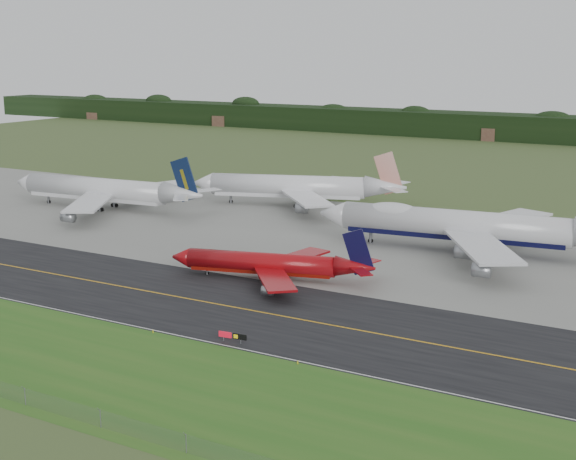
# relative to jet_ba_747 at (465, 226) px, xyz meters

# --- Properties ---
(ground) EXTENTS (600.00, 600.00, 0.00)m
(ground) POSITION_rel_jet_ba_747_xyz_m (-29.18, -51.37, -5.73)
(ground) COLOR #394922
(ground) RESTS_ON ground
(grass_verge) EXTENTS (400.00, 30.00, 0.01)m
(grass_verge) POSITION_rel_jet_ba_747_xyz_m (-29.18, -86.37, -5.73)
(grass_verge) COLOR #255B1A
(grass_verge) RESTS_ON ground
(taxiway) EXTENTS (400.00, 32.00, 0.02)m
(taxiway) POSITION_rel_jet_ba_747_xyz_m (-29.18, -55.37, -5.72)
(taxiway) COLOR black
(taxiway) RESTS_ON ground
(apron) EXTENTS (400.00, 78.00, 0.01)m
(apron) POSITION_rel_jet_ba_747_xyz_m (-29.18, -0.37, -5.73)
(apron) COLOR gray
(apron) RESTS_ON ground
(taxiway_centreline) EXTENTS (400.00, 0.40, 0.00)m
(taxiway_centreline) POSITION_rel_jet_ba_747_xyz_m (-29.18, -55.37, -5.70)
(taxiway_centreline) COLOR orange
(taxiway_centreline) RESTS_ON taxiway
(taxiway_edge_line) EXTENTS (400.00, 0.25, 0.00)m
(taxiway_edge_line) POSITION_rel_jet_ba_747_xyz_m (-29.18, -70.87, -5.70)
(taxiway_edge_line) COLOR silver
(taxiway_edge_line) RESTS_ON taxiway
(horizon_treeline) EXTENTS (700.00, 25.00, 12.00)m
(horizon_treeline) POSITION_rel_jet_ba_747_xyz_m (-29.18, 222.39, -0.26)
(horizon_treeline) COLOR black
(horizon_treeline) RESTS_ON ground
(jet_ba_747) EXTENTS (67.03, 55.16, 16.85)m
(jet_ba_747) POSITION_rel_jet_ba_747_xyz_m (0.00, 0.00, 0.00)
(jet_ba_747) COLOR silver
(jet_ba_747) RESTS_ON ground
(jet_red_737) EXTENTS (38.78, 30.96, 10.62)m
(jet_red_737) POSITION_rel_jet_ba_747_xyz_m (-24.93, -37.88, -2.80)
(jet_red_737) COLOR maroon
(jet_red_737) RESTS_ON ground
(jet_navy_gold) EXTENTS (60.33, 52.33, 15.56)m
(jet_navy_gold) POSITION_rel_jet_ba_747_xyz_m (-98.16, -1.62, -0.62)
(jet_navy_gold) COLOR silver
(jet_navy_gold) RESTS_ON ground
(jet_star_tail) EXTENTS (57.74, 46.98, 15.62)m
(jet_star_tail) POSITION_rel_jet_ba_747_xyz_m (-55.43, 28.06, -0.53)
(jet_star_tail) COLOR white
(jet_star_tail) RESTS_ON ground
(taxiway_sign) EXTENTS (4.51, 0.64, 1.51)m
(taxiway_sign) POSITION_rel_jet_ba_747_xyz_m (-13.07, -69.37, -4.67)
(taxiway_sign) COLOR slate
(taxiway_sign) RESTS_ON ground
(edge_marker_center) EXTENTS (0.16, 0.16, 0.50)m
(edge_marker_center) POSITION_rel_jet_ba_747_xyz_m (-25.83, -71.87, -5.48)
(edge_marker_center) COLOR yellow
(edge_marker_center) RESTS_ON ground
(edge_marker_right) EXTENTS (0.16, 0.16, 0.50)m
(edge_marker_right) POSITION_rel_jet_ba_747_xyz_m (-0.78, -71.87, -5.48)
(edge_marker_right) COLOR yellow
(edge_marker_right) RESTS_ON ground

